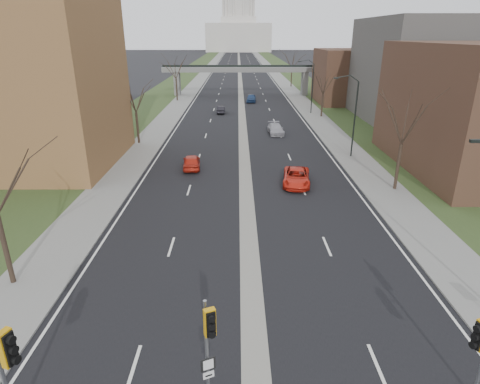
{
  "coord_description": "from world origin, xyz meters",
  "views": [
    {
      "loc": [
        -0.72,
        -10.61,
        12.73
      ],
      "look_at": [
        -0.59,
        11.66,
        3.92
      ],
      "focal_mm": 30.0,
      "sensor_mm": 36.0,
      "label": 1
    }
  ],
  "objects_px": {
    "car_right_mid": "(276,129)",
    "car_right_far": "(251,98)",
    "car_left_near": "(192,162)",
    "car_right_near": "(296,177)",
    "car_left_far": "(221,110)",
    "signal_pole_median": "(209,340)"
  },
  "relations": [
    {
      "from": "car_left_near",
      "to": "car_right_near",
      "type": "height_order",
      "value": "car_left_near"
    },
    {
      "from": "car_left_near",
      "to": "car_right_far",
      "type": "relative_size",
      "value": 0.92
    },
    {
      "from": "car_left_near",
      "to": "car_right_near",
      "type": "xyz_separation_m",
      "value": [
        9.97,
        -4.74,
        -0.01
      ]
    },
    {
      "from": "car_right_mid",
      "to": "car_right_far",
      "type": "height_order",
      "value": "car_right_far"
    },
    {
      "from": "car_left_far",
      "to": "car_left_near",
      "type": "bearing_deg",
      "value": 86.33
    },
    {
      "from": "car_left_near",
      "to": "car_left_far",
      "type": "relative_size",
      "value": 1.12
    },
    {
      "from": "car_left_near",
      "to": "car_right_near",
      "type": "bearing_deg",
      "value": 149.37
    },
    {
      "from": "car_right_near",
      "to": "car_right_far",
      "type": "bearing_deg",
      "value": 100.98
    },
    {
      "from": "signal_pole_median",
      "to": "car_left_far",
      "type": "bearing_deg",
      "value": 69.0
    },
    {
      "from": "car_left_far",
      "to": "car_right_far",
      "type": "bearing_deg",
      "value": -114.92
    },
    {
      "from": "car_left_far",
      "to": "car_right_far",
      "type": "height_order",
      "value": "car_right_far"
    },
    {
      "from": "car_right_mid",
      "to": "car_right_far",
      "type": "relative_size",
      "value": 1.03
    },
    {
      "from": "car_right_near",
      "to": "car_right_far",
      "type": "xyz_separation_m",
      "value": [
        -2.57,
        47.14,
        0.07
      ]
    },
    {
      "from": "car_right_mid",
      "to": "car_left_far",
      "type": "bearing_deg",
      "value": 114.51
    },
    {
      "from": "signal_pole_median",
      "to": "car_right_near",
      "type": "xyz_separation_m",
      "value": [
        6.27,
        23.45,
        -2.53
      ]
    },
    {
      "from": "car_right_near",
      "to": "car_right_far",
      "type": "height_order",
      "value": "car_right_far"
    },
    {
      "from": "signal_pole_median",
      "to": "car_right_mid",
      "type": "relative_size",
      "value": 0.99
    },
    {
      "from": "car_right_mid",
      "to": "car_right_far",
      "type": "xyz_separation_m",
      "value": [
        -2.44,
        27.45,
        0.09
      ]
    },
    {
      "from": "car_right_near",
      "to": "car_right_mid",
      "type": "xyz_separation_m",
      "value": [
        -0.13,
        19.7,
        -0.03
      ]
    },
    {
      "from": "car_left_near",
      "to": "car_left_far",
      "type": "xyz_separation_m",
      "value": [
        1.82,
        30.28,
        -0.1
      ]
    },
    {
      "from": "car_right_near",
      "to": "signal_pole_median",
      "type": "bearing_deg",
      "value": -97.12
    },
    {
      "from": "signal_pole_median",
      "to": "car_left_near",
      "type": "bearing_deg",
      "value": 74.64
    }
  ]
}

